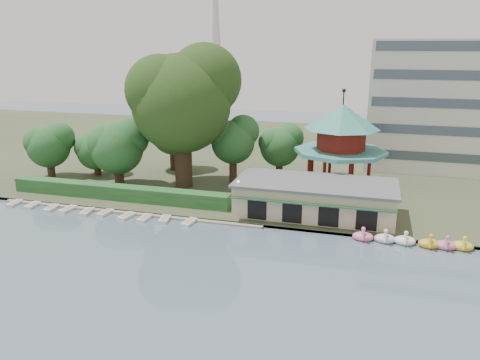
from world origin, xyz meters
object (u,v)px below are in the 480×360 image
at_px(boathouse, 315,198).
at_px(big_tree, 183,96).
at_px(dock, 127,212).
at_px(pavilion, 341,139).

xyz_separation_m(boathouse, big_tree, (-18.82, 6.24, 10.58)).
relative_size(dock, big_tree, 1.74).
bearing_deg(dock, boathouse, 12.24).
xyz_separation_m(dock, pavilion, (24.00, 14.80, 7.36)).
bearing_deg(boathouse, pavilion, 78.72).
height_order(dock, big_tree, big_tree).
xyz_separation_m(pavilion, big_tree, (-20.82, -3.78, 5.46)).
bearing_deg(big_tree, pavilion, 10.30).
bearing_deg(big_tree, dock, -106.11).
distance_m(boathouse, pavilion, 11.43).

